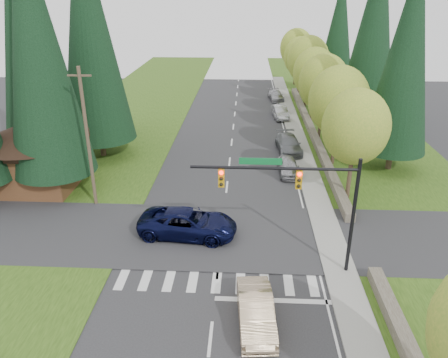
# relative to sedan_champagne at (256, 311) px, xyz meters

# --- Properties ---
(ground) EXTENTS (120.00, 120.00, 0.00)m
(ground) POSITION_rel_sedan_champagne_xyz_m (-2.06, -0.07, -0.76)
(ground) COLOR #28282B
(ground) RESTS_ON ground
(grass_east) EXTENTS (14.00, 110.00, 0.06)m
(grass_east) POSITION_rel_sedan_champagne_xyz_m (10.94, 19.93, -0.73)
(grass_east) COLOR #274412
(grass_east) RESTS_ON ground
(grass_west) EXTENTS (14.00, 110.00, 0.06)m
(grass_west) POSITION_rel_sedan_champagne_xyz_m (-15.06, 19.93, -0.73)
(grass_west) COLOR #274412
(grass_west) RESTS_ON ground
(cross_street) EXTENTS (120.00, 8.00, 0.10)m
(cross_street) POSITION_rel_sedan_champagne_xyz_m (-2.06, 7.93, -0.76)
(cross_street) COLOR #28282B
(cross_street) RESTS_ON ground
(sidewalk_east) EXTENTS (1.80, 80.00, 0.13)m
(sidewalk_east) POSITION_rel_sedan_champagne_xyz_m (4.84, 21.93, -0.69)
(sidewalk_east) COLOR gray
(sidewalk_east) RESTS_ON ground
(curb_east) EXTENTS (0.20, 80.00, 0.13)m
(curb_east) POSITION_rel_sedan_champagne_xyz_m (3.99, 21.93, -0.69)
(curb_east) COLOR gray
(curb_east) RESTS_ON ground
(stone_wall_north) EXTENTS (0.70, 40.00, 0.70)m
(stone_wall_north) POSITION_rel_sedan_champagne_xyz_m (6.54, 29.93, -0.41)
(stone_wall_north) COLOR #4C4438
(stone_wall_north) RESTS_ON ground
(traffic_signal) EXTENTS (8.70, 0.37, 6.80)m
(traffic_signal) POSITION_rel_sedan_champagne_xyz_m (2.31, 4.42, 4.22)
(traffic_signal) COLOR black
(traffic_signal) RESTS_ON ground
(brown_building) EXTENTS (8.40, 8.40, 5.40)m
(brown_building) POSITION_rel_sedan_champagne_xyz_m (-17.06, 14.93, 2.38)
(brown_building) COLOR #4C2D19
(brown_building) RESTS_ON ground
(utility_pole) EXTENTS (1.60, 0.24, 10.00)m
(utility_pole) POSITION_rel_sedan_champagne_xyz_m (-11.56, 11.93, 4.38)
(utility_pole) COLOR #473828
(utility_pole) RESTS_ON ground
(decid_tree_0) EXTENTS (4.80, 4.80, 8.37)m
(decid_tree_0) POSITION_rel_sedan_champagne_xyz_m (7.14, 13.93, 4.84)
(decid_tree_0) COLOR #38281C
(decid_tree_0) RESTS_ON ground
(decid_tree_1) EXTENTS (5.20, 5.20, 8.80)m
(decid_tree_1) POSITION_rel_sedan_champagne_xyz_m (7.24, 20.93, 5.04)
(decid_tree_1) COLOR #38281C
(decid_tree_1) RESTS_ON ground
(decid_tree_2) EXTENTS (5.00, 5.00, 8.82)m
(decid_tree_2) POSITION_rel_sedan_champagne_xyz_m (7.04, 27.93, 5.17)
(decid_tree_2) COLOR #38281C
(decid_tree_2) RESTS_ON ground
(decid_tree_3) EXTENTS (5.00, 5.00, 8.55)m
(decid_tree_3) POSITION_rel_sedan_champagne_xyz_m (7.14, 34.93, 4.91)
(decid_tree_3) COLOR #38281C
(decid_tree_3) RESTS_ON ground
(decid_tree_4) EXTENTS (5.40, 5.40, 9.18)m
(decid_tree_4) POSITION_rel_sedan_champagne_xyz_m (7.24, 41.93, 5.30)
(decid_tree_4) COLOR #38281C
(decid_tree_4) RESTS_ON ground
(decid_tree_5) EXTENTS (4.80, 4.80, 8.30)m
(decid_tree_5) POSITION_rel_sedan_champagne_xyz_m (7.04, 48.93, 4.77)
(decid_tree_5) COLOR #38281C
(decid_tree_5) RESTS_ON ground
(decid_tree_6) EXTENTS (5.20, 5.20, 8.86)m
(decid_tree_6) POSITION_rel_sedan_champagne_xyz_m (7.14, 55.93, 5.10)
(decid_tree_6) COLOR #38281C
(decid_tree_6) RESTS_ON ground
(conifer_w_a) EXTENTS (6.12, 6.12, 19.80)m
(conifer_w_a) POSITION_rel_sedan_champagne_xyz_m (-15.06, 13.93, 10.03)
(conifer_w_a) COLOR #38281C
(conifer_w_a) RESTS_ON ground
(conifer_w_b) EXTENTS (5.44, 5.44, 17.80)m
(conifer_w_b) POSITION_rel_sedan_champagne_xyz_m (-18.06, 17.93, 9.03)
(conifer_w_b) COLOR #38281C
(conifer_w_b) RESTS_ON ground
(conifer_w_c) EXTENTS (6.46, 6.46, 20.80)m
(conifer_w_c) POSITION_rel_sedan_champagne_xyz_m (-14.06, 21.93, 10.53)
(conifer_w_c) COLOR #38281C
(conifer_w_c) RESTS_ON ground
(conifer_w_e) EXTENTS (5.78, 5.78, 18.80)m
(conifer_w_e) POSITION_rel_sedan_champagne_xyz_m (-16.06, 27.93, 9.53)
(conifer_w_e) COLOR #38281C
(conifer_w_e) RESTS_ON ground
(conifer_e_a) EXTENTS (5.44, 5.44, 17.80)m
(conifer_e_a) POSITION_rel_sedan_champagne_xyz_m (11.94, 19.93, 9.03)
(conifer_e_a) COLOR #38281C
(conifer_e_a) RESTS_ON ground
(conifer_e_b) EXTENTS (6.12, 6.12, 19.80)m
(conifer_e_b) POSITION_rel_sedan_champagne_xyz_m (12.94, 33.93, 10.03)
(conifer_e_b) COLOR #38281C
(conifer_e_b) RESTS_ON ground
(conifer_e_c) EXTENTS (5.10, 5.10, 16.80)m
(conifer_e_c) POSITION_rel_sedan_champagne_xyz_m (11.94, 47.93, 8.53)
(conifer_e_c) COLOR #38281C
(conifer_e_c) RESTS_ON ground
(sedan_champagne) EXTENTS (1.96, 4.72, 1.52)m
(sedan_champagne) POSITION_rel_sedan_champagne_xyz_m (0.00, 0.00, 0.00)
(sedan_champagne) COLOR beige
(sedan_champagne) RESTS_ON ground
(suv_navy) EXTENTS (6.49, 3.47, 1.74)m
(suv_navy) POSITION_rel_sedan_champagne_xyz_m (-4.21, 7.91, 0.11)
(suv_navy) COLOR black
(suv_navy) RESTS_ON ground
(parked_car_a) EXTENTS (1.79, 4.14, 1.39)m
(parked_car_a) POSITION_rel_sedan_champagne_xyz_m (3.06, 18.34, -0.06)
(parked_car_a) COLOR #9E9EA2
(parked_car_a) RESTS_ON ground
(parked_car_b) EXTENTS (2.56, 5.43, 1.53)m
(parked_car_b) POSITION_rel_sedan_champagne_xyz_m (3.54, 23.91, 0.01)
(parked_car_b) COLOR slate
(parked_car_b) RESTS_ON ground
(parked_car_c) EXTENTS (2.01, 4.51, 1.44)m
(parked_car_c) POSITION_rel_sedan_champagne_xyz_m (3.54, 35.79, -0.04)
(parked_car_c) COLOR #A0A1A5
(parked_car_c) RESTS_ON ground
(parked_car_d) EXTENTS (1.91, 4.34, 1.45)m
(parked_car_d) POSITION_rel_sedan_champagne_xyz_m (3.54, 36.62, -0.03)
(parked_car_d) COLOR silver
(parked_car_d) RESTS_ON ground
(parked_car_e) EXTENTS (2.36, 4.65, 1.29)m
(parked_car_e) POSITION_rel_sedan_champagne_xyz_m (3.54, 45.18, -0.11)
(parked_car_e) COLOR #98989D
(parked_car_e) RESTS_ON ground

